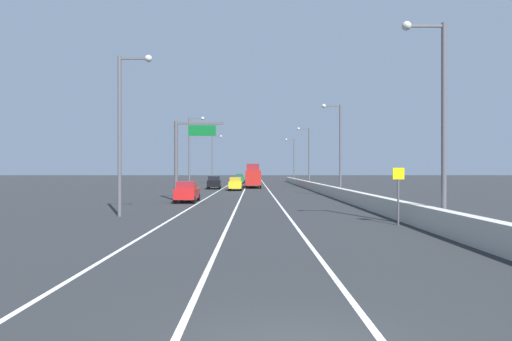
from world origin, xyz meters
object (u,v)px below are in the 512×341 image
(lamp_post_left_mid, at_px, (191,149))
(car_yellow_3, at_px, (236,184))
(lamp_post_right_near, at_px, (438,110))
(car_black_1, at_px, (214,183))
(speed_advisory_sign, at_px, (398,191))
(car_green_0, at_px, (240,179))
(overhead_sign_gantry, at_px, (184,150))
(box_truck, at_px, (253,177))
(lamp_post_left_near, at_px, (124,124))
(lamp_post_right_third, at_px, (308,153))
(car_red_2, at_px, (187,192))
(lamp_post_left_far, at_px, (214,156))
(car_white_4, at_px, (241,178))
(lamp_post_right_second, at_px, (338,143))
(lamp_post_right_fourth, at_px, (293,157))

(lamp_post_left_mid, xyz_separation_m, car_yellow_3, (5.85, 2.52, -4.83))
(lamp_post_right_near, xyz_separation_m, car_black_1, (-14.90, 43.79, -4.80))
(speed_advisory_sign, bearing_deg, car_green_0, 98.71)
(overhead_sign_gantry, height_order, car_yellow_3, overhead_sign_gantry)
(overhead_sign_gantry, relative_size, box_truck, 0.75)
(lamp_post_left_near, relative_size, lamp_post_left_mid, 1.00)
(lamp_post_left_near, bearing_deg, speed_advisory_sign, -15.06)
(lamp_post_right_third, height_order, lamp_post_left_mid, same)
(car_red_2, bearing_deg, lamp_post_left_far, 92.73)
(car_green_0, xyz_separation_m, box_truck, (2.85, -21.70, 0.79))
(lamp_post_left_near, height_order, car_white_4, lamp_post_left_near)
(speed_advisory_sign, bearing_deg, car_white_4, 97.76)
(lamp_post_left_mid, bearing_deg, lamp_post_right_near, -64.59)
(lamp_post_left_near, xyz_separation_m, car_black_1, (2.07, 37.79, -4.80))
(lamp_post_right_near, xyz_separation_m, lamp_post_left_far, (-17.19, 66.79, 0.00))
(box_truck, bearing_deg, lamp_post_left_mid, -123.40)
(lamp_post_right_second, distance_m, lamp_post_left_mid, 20.74)
(lamp_post_right_third, relative_size, car_green_0, 2.30)
(car_yellow_3, bearing_deg, lamp_post_right_fourth, 72.71)
(lamp_post_right_third, bearing_deg, lamp_post_right_near, -90.24)
(box_truck, bearing_deg, lamp_post_right_third, 10.52)
(box_truck, bearing_deg, car_black_1, -138.80)
(car_green_0, distance_m, car_yellow_3, 31.73)
(speed_advisory_sign, xyz_separation_m, lamp_post_left_mid, (-15.97, 34.61, 4.01))
(lamp_post_right_second, distance_m, car_black_1, 24.36)
(car_white_4, distance_m, box_truck, 31.09)
(lamp_post_right_third, distance_m, lamp_post_left_mid, 22.58)
(lamp_post_left_far, xyz_separation_m, car_green_0, (5.33, 3.85, -4.77))
(lamp_post_right_second, relative_size, lamp_post_right_fourth, 1.00)
(lamp_post_right_second, xyz_separation_m, lamp_post_left_mid, (-17.54, 11.07, 0.00))
(lamp_post_left_far, xyz_separation_m, car_yellow_3, (5.76, -27.87, -4.83))
(lamp_post_right_near, relative_size, lamp_post_right_second, 1.00)
(lamp_post_left_mid, xyz_separation_m, car_red_2, (2.44, -18.92, -4.83))
(car_white_4, bearing_deg, speed_advisory_sign, -82.24)
(overhead_sign_gantry, xyz_separation_m, car_red_2, (0.64, -2.07, -3.79))
(lamp_post_right_second, relative_size, car_red_2, 2.27)
(lamp_post_left_near, xyz_separation_m, box_truck, (7.96, 42.95, -3.98))
(lamp_post_right_third, height_order, lamp_post_left_far, same)
(lamp_post_right_fourth, distance_m, box_truck, 28.82)
(lamp_post_right_fourth, height_order, car_red_2, lamp_post_right_fourth)
(lamp_post_right_fourth, distance_m, car_red_2, 60.59)
(lamp_post_right_second, bearing_deg, speed_advisory_sign, -93.81)
(lamp_post_right_fourth, xyz_separation_m, lamp_post_left_mid, (-17.39, -39.59, 0.00))
(lamp_post_right_third, xyz_separation_m, lamp_post_right_fourth, (-0.11, 25.33, 0.00))
(box_truck, bearing_deg, car_yellow_3, -103.58)
(lamp_post_right_near, relative_size, box_truck, 1.01)
(lamp_post_left_near, height_order, car_red_2, lamp_post_left_near)
(car_yellow_3, bearing_deg, car_green_0, 90.77)
(overhead_sign_gantry, height_order, lamp_post_right_second, lamp_post_right_second)
(lamp_post_right_second, height_order, car_red_2, lamp_post_right_second)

